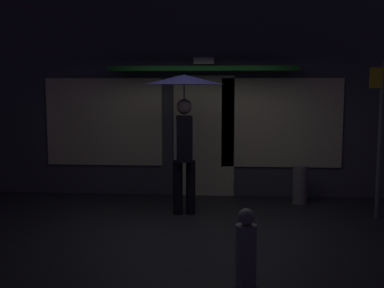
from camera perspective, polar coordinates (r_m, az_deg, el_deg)
name	(u,v)px	position (r m, az deg, el deg)	size (l,w,h in m)	color
ground_plane	(196,231)	(6.71, 0.51, -10.37)	(18.00, 18.00, 0.00)	#26262B
building_facade	(204,79)	(8.74, 1.48, 7.78)	(10.57, 1.00, 4.30)	#4C4C56
person_with_umbrella	(184,105)	(7.29, -0.96, 4.67)	(1.23, 1.23, 2.18)	black
street_sign_post	(381,130)	(7.60, 21.77, 1.53)	(0.40, 0.07, 2.37)	#595B60
sidewalk_bollard	(300,185)	(8.34, 12.88, -4.80)	(0.25, 0.25, 0.65)	slate
fire_hydrant	(246,250)	(4.88, 6.51, -12.52)	(0.21, 0.21, 0.79)	gray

